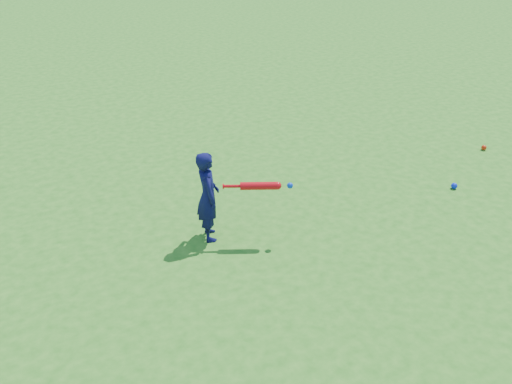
% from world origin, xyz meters
% --- Properties ---
extents(ground, '(80.00, 80.00, 0.00)m').
position_xyz_m(ground, '(0.00, 0.00, 0.00)').
color(ground, '#2B751B').
rests_on(ground, ground).
extents(child, '(0.32, 0.41, 0.99)m').
position_xyz_m(child, '(-0.73, -0.35, 0.50)').
color(child, '#0D0E3F').
rests_on(child, ground).
extents(ground_ball_red, '(0.07, 0.07, 0.07)m').
position_xyz_m(ground_ball_red, '(3.65, -0.06, 0.04)').
color(ground_ball_red, red).
rests_on(ground_ball_red, ground).
extents(ground_ball_blue, '(0.08, 0.08, 0.08)m').
position_xyz_m(ground_ball_blue, '(2.42, -0.74, 0.04)').
color(ground_ball_blue, '#0C22DA').
rests_on(ground_ball_blue, ground).
extents(bat_swing, '(0.66, 0.36, 0.08)m').
position_xyz_m(bat_swing, '(-0.24, -0.64, 0.64)').
color(bat_swing, red).
rests_on(bat_swing, ground).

